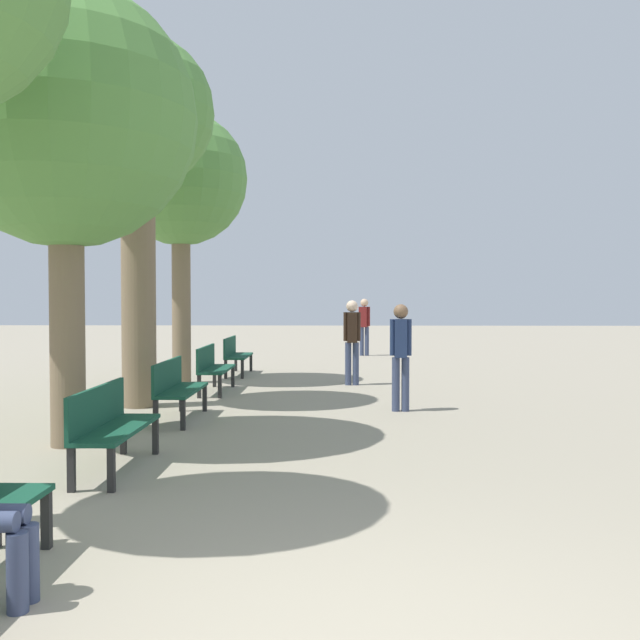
% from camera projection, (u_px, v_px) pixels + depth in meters
% --- Properties ---
extents(bench_row_1, '(0.44, 1.59, 0.82)m').
position_uv_depth(bench_row_1, '(109.00, 422.00, 6.86)').
color(bench_row_1, '#144733').
rests_on(bench_row_1, ground_plane).
extents(bench_row_2, '(0.44, 1.59, 0.82)m').
position_uv_depth(bench_row_2, '(176.00, 385.00, 9.74)').
color(bench_row_2, '#144733').
rests_on(bench_row_2, ground_plane).
extents(bench_row_3, '(0.44, 1.59, 0.82)m').
position_uv_depth(bench_row_3, '(212.00, 365.00, 12.61)').
color(bench_row_3, '#144733').
rests_on(bench_row_3, ground_plane).
extents(bench_row_4, '(0.44, 1.59, 0.82)m').
position_uv_depth(bench_row_4, '(235.00, 353.00, 15.48)').
color(bench_row_4, '#144733').
rests_on(bench_row_4, ground_plane).
extents(tree_row_1, '(2.94, 2.94, 5.17)m').
position_uv_depth(tree_row_1, '(65.00, 120.00, 7.94)').
color(tree_row_1, '#7A664C').
rests_on(tree_row_1, ground_plane).
extents(tree_row_2, '(2.34, 2.34, 5.69)m').
position_uv_depth(tree_row_2, '(137.00, 124.00, 10.83)').
color(tree_row_2, '#7A664C').
rests_on(tree_row_2, ground_plane).
extents(tree_row_3, '(2.61, 2.61, 5.30)m').
position_uv_depth(tree_row_3, '(181.00, 181.00, 13.86)').
color(tree_row_3, '#7A664C').
rests_on(tree_row_3, ground_plane).
extents(pedestrian_near, '(0.33, 0.27, 1.65)m').
position_uv_depth(pedestrian_near, '(364.00, 323.00, 20.61)').
color(pedestrian_near, '#384260').
rests_on(pedestrian_near, ground_plane).
extents(pedestrian_mid, '(0.33, 0.23, 1.63)m').
position_uv_depth(pedestrian_mid, '(352.00, 337.00, 13.63)').
color(pedestrian_mid, '#384260').
rests_on(pedestrian_mid, ground_plane).
extents(pedestrian_far, '(0.32, 0.23, 1.58)m').
position_uv_depth(pedestrian_far, '(401.00, 350.00, 10.48)').
color(pedestrian_far, '#384260').
rests_on(pedestrian_far, ground_plane).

